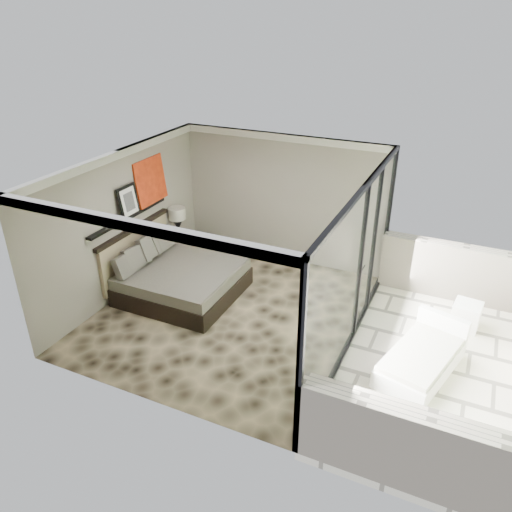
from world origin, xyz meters
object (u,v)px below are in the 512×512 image
at_px(bed, 178,277).
at_px(ottoman, 466,315).
at_px(lounger, 422,358).
at_px(table_lamp, 177,218).
at_px(nightstand, 181,247).

bearing_deg(bed, ottoman, 12.80).
height_order(bed, lounger, bed).
bearing_deg(lounger, ottoman, 86.22).
bearing_deg(table_lamp, lounger, -16.82).
relative_size(bed, ottoman, 4.72).
distance_m(ottoman, lounger, 1.62).
height_order(table_lamp, ottoman, table_lamp).
relative_size(table_lamp, lounger, 0.37).
bearing_deg(ottoman, table_lamp, 178.78).
xyz_separation_m(table_lamp, ottoman, (6.03, -0.13, -0.73)).
bearing_deg(bed, nightstand, 120.29).
xyz_separation_m(nightstand, table_lamp, (-0.06, 0.03, 0.68)).
relative_size(bed, nightstand, 3.87).
relative_size(nightstand, ottoman, 1.22).
height_order(bed, table_lamp, table_lamp).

